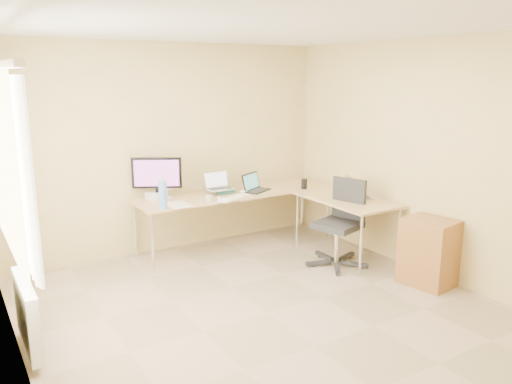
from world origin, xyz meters
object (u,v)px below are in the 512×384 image
office_chair (338,224)px  monitor (157,178)px  mug (209,199)px  laptop_return (360,189)px  cabinet (428,252)px  desk_return (345,227)px  laptop_black (257,182)px  desk_main (237,219)px  keyboard (234,198)px  laptop_center (219,181)px  water_bottle (163,195)px  desk_fan (167,185)px

office_chair → monitor: bearing=122.3°
monitor → office_chair: bearing=-11.3°
monitor → mug: size_ratio=6.43×
laptop_return → cabinet: bearing=-155.9°
desk_return → office_chair: 0.40m
laptop_black → desk_main: bearing=134.8°
desk_return → office_chair: size_ratio=1.27×
monitor → keyboard: bearing=-3.0°
keyboard → cabinet: keyboard is taller
laptop_center → laptop_return: bearing=-39.6°
keyboard → cabinet: size_ratio=0.66×
laptop_center → laptop_black: (0.49, -0.11, -0.05)m
laptop_black → mug: bearing=167.8°
monitor → mug: monitor is taller
water_bottle → monitor: bearing=75.8°
desk_main → keyboard: (-0.21, -0.30, 0.38)m
monitor → laptop_return: 2.48m
monitor → laptop_black: 1.29m
laptop_return → cabinet: laptop_return is taller
water_bottle → desk_return: bearing=-18.5°
laptop_black → cabinet: 2.31m
mug → office_chair: 1.54m
mug → desk_fan: desk_fan is taller
desk_main → office_chair: bearing=-61.5°
monitor → keyboard: monitor is taller
water_bottle → laptop_black: bearing=9.0°
desk_main → monitor: monitor is taller
monitor → water_bottle: 0.52m
keyboard → office_chair: office_chair is taller
office_chair → laptop_return: bearing=-0.2°
laptop_return → office_chair: office_chair is taller
keyboard → mug: mug is taller
laptop_black → cabinet: (0.88, -2.08, -0.49)m
mug → water_bottle: 0.59m
desk_return → desk_fan: bearing=147.1°
laptop_center → cabinet: 2.64m
desk_main → office_chair: size_ratio=2.59×
laptop_center → cabinet: laptop_center is taller
desk_main → monitor: 1.19m
desk_main → laptop_center: laptop_center is taller
laptop_return → laptop_center: bearing=75.2°
laptop_center → office_chair: office_chair is taller
monitor → office_chair: (1.66, -1.41, -0.49)m
office_chair → laptop_center: bearing=108.5°
keyboard → cabinet: (1.33, -1.86, -0.38)m
keyboard → water_bottle: water_bottle is taller
mug → desk_return: bearing=-24.7°
water_bottle → office_chair: bearing=-27.2°
keyboard → monitor: bearing=126.1°
water_bottle → cabinet: 2.97m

